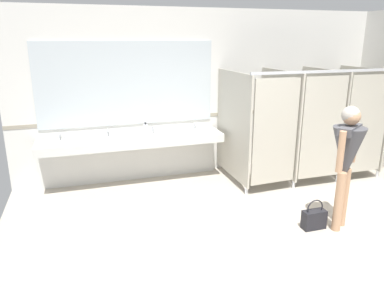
# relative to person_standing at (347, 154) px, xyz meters

# --- Properties ---
(ground_plane) EXTENTS (6.93, 6.38, 0.10)m
(ground_plane) POSITION_rel_person_standing_xyz_m (-0.82, -0.31, -1.06)
(ground_plane) COLOR #B2A899
(wall_back) EXTENTS (6.93, 0.12, 2.88)m
(wall_back) POSITION_rel_person_standing_xyz_m (-0.82, 2.64, 0.43)
(wall_back) COLOR silver
(wall_back) RESTS_ON ground_plane
(wall_back_tile_band) EXTENTS (6.93, 0.01, 0.06)m
(wall_back_tile_band) POSITION_rel_person_standing_xyz_m (-0.82, 2.58, 0.04)
(wall_back_tile_band) COLOR #9E937F
(wall_back_tile_band) RESTS_ON wall_back
(vanity_counter) EXTENTS (3.02, 0.57, 0.94)m
(vanity_counter) POSITION_rel_person_standing_xyz_m (-2.32, 2.36, -0.40)
(vanity_counter) COLOR silver
(vanity_counter) RESTS_ON ground_plane
(mirror_panel) EXTENTS (2.92, 0.02, 1.37)m
(mirror_panel) POSITION_rel_person_standing_xyz_m (-2.32, 2.57, 0.65)
(mirror_panel) COLOR silver
(mirror_panel) RESTS_ON wall_back
(bathroom_stalls) EXTENTS (2.63, 1.33, 1.92)m
(bathroom_stalls) POSITION_rel_person_standing_xyz_m (0.58, 1.71, -0.01)
(bathroom_stalls) COLOR #B2AD9E
(bathroom_stalls) RESTS_ON ground_plane
(person_standing) EXTENTS (0.55, 0.55, 1.61)m
(person_standing) POSITION_rel_person_standing_xyz_m (0.00, 0.00, 0.00)
(person_standing) COLOR tan
(person_standing) RESTS_ON ground_plane
(handbag) EXTENTS (0.31, 0.14, 0.40)m
(handbag) POSITION_rel_person_standing_xyz_m (-0.33, 0.07, -0.88)
(handbag) COLOR black
(handbag) RESTS_ON ground_plane
(soap_dispenser) EXTENTS (0.07, 0.07, 0.19)m
(soap_dispenser) POSITION_rel_person_standing_xyz_m (-2.07, 2.45, -0.10)
(soap_dispenser) COLOR white
(soap_dispenser) RESTS_ON vanity_counter
(paper_cup) EXTENTS (0.07, 0.07, 0.10)m
(paper_cup) POSITION_rel_person_standing_xyz_m (-1.55, 2.21, -0.13)
(paper_cup) COLOR white
(paper_cup) RESTS_ON vanity_counter
(floor_drain_cover) EXTENTS (0.14, 0.14, 0.01)m
(floor_drain_cover) POSITION_rel_person_standing_xyz_m (-1.40, -0.00, -1.01)
(floor_drain_cover) COLOR #B7BABF
(floor_drain_cover) RESTS_ON ground_plane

